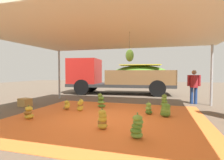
# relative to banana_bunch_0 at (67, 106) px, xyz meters

# --- Properties ---
(ground_plane) EXTENTS (40.00, 40.00, 0.00)m
(ground_plane) POSITION_rel_banana_bunch_0_xyz_m (1.84, 2.26, -0.18)
(ground_plane) COLOR brown
(tarp_orange) EXTENTS (6.22, 5.58, 0.01)m
(tarp_orange) POSITION_rel_banana_bunch_0_xyz_m (1.84, -0.74, -0.18)
(tarp_orange) COLOR orange
(tarp_orange) RESTS_ON ground
(tent_canopy) EXTENTS (8.00, 7.00, 2.73)m
(tent_canopy) POSITION_rel_banana_bunch_0_xyz_m (1.85, -0.82, 2.47)
(tent_canopy) COLOR #9EA0A5
(tent_canopy) RESTS_ON ground
(banana_bunch_0) EXTENTS (0.35, 0.34, 0.42)m
(banana_bunch_0) POSITION_rel_banana_bunch_0_xyz_m (0.00, 0.00, 0.00)
(banana_bunch_0) COLOR #996628
(banana_bunch_0) RESTS_ON tarp_orange
(banana_bunch_1) EXTENTS (0.37, 0.38, 0.58)m
(banana_bunch_1) POSITION_rel_banana_bunch_0_xyz_m (3.04, -2.21, 0.07)
(banana_bunch_1) COLOR #6B9E38
(banana_bunch_1) RESTS_ON tarp_orange
(banana_bunch_2) EXTENTS (0.34, 0.34, 0.54)m
(banana_bunch_2) POSITION_rel_banana_bunch_0_xyz_m (2.08, -1.79, 0.06)
(banana_bunch_2) COLOR gold
(banana_bunch_2) RESTS_ON tarp_orange
(banana_bunch_3) EXTENTS (0.29, 0.29, 0.48)m
(banana_bunch_3) POSITION_rel_banana_bunch_0_xyz_m (0.59, -0.03, 0.04)
(banana_bunch_3) COLOR gold
(banana_bunch_3) RESTS_ON tarp_orange
(banana_bunch_4) EXTENTS (0.47, 0.47, 0.47)m
(banana_bunch_4) POSITION_rel_banana_bunch_0_xyz_m (3.69, -0.03, 0.04)
(banana_bunch_4) COLOR #477523
(banana_bunch_4) RESTS_ON tarp_orange
(banana_bunch_5) EXTENTS (0.36, 0.36, 0.51)m
(banana_bunch_5) POSITION_rel_banana_bunch_0_xyz_m (0.78, 1.70, 0.05)
(banana_bunch_5) COLOR #75A83D
(banana_bunch_5) RESTS_ON tarp_orange
(banana_bunch_6) EXTENTS (0.42, 0.40, 0.43)m
(banana_bunch_6) POSITION_rel_banana_bunch_0_xyz_m (-0.49, -1.49, 0.01)
(banana_bunch_6) COLOR gold
(banana_bunch_6) RESTS_ON tarp_orange
(banana_bunch_7) EXTENTS (0.33, 0.34, 0.45)m
(banana_bunch_7) POSITION_rel_banana_bunch_0_xyz_m (3.12, 0.15, 0.02)
(banana_bunch_7) COLOR #477523
(banana_bunch_7) RESTS_ON tarp_orange
(banana_bunch_8) EXTENTS (0.39, 0.37, 0.55)m
(banana_bunch_8) POSITION_rel_banana_bunch_0_xyz_m (3.65, 1.79, 0.07)
(banana_bunch_8) COLOR #6B9E38
(banana_bunch_8) RESTS_ON tarp_orange
(banana_bunch_9) EXTENTS (0.43, 0.42, 0.49)m
(banana_bunch_9) POSITION_rel_banana_bunch_0_xyz_m (1.12, 0.87, 0.02)
(banana_bunch_9) COLOR #518428
(banana_bunch_9) RESTS_ON tarp_orange
(cargo_truck_main) EXTENTS (7.22, 3.00, 2.40)m
(cargo_truck_main) POSITION_rel_banana_bunch_0_xyz_m (0.60, 5.68, 1.06)
(cargo_truck_main) COLOR #2D2D2D
(cargo_truck_main) RESTS_ON ground
(worker_0) EXTENTS (0.58, 0.35, 1.58)m
(worker_0) POSITION_rel_banana_bunch_0_xyz_m (4.98, 2.85, 0.74)
(worker_0) COLOR navy
(worker_0) RESTS_ON ground
(crate_0) EXTENTS (0.59, 0.49, 0.34)m
(crate_0) POSITION_rel_banana_bunch_0_xyz_m (-2.14, 0.19, -0.01)
(crate_0) COLOR #B78947
(crate_0) RESTS_ON ground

